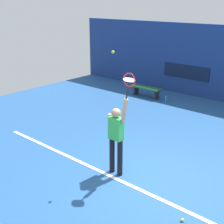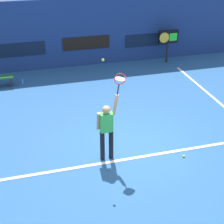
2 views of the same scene
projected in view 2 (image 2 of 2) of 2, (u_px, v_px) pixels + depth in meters
ground_plane at (131, 147)px, 9.76m from camera, size 18.00×18.00×0.00m
back_wall at (85, 33)px, 14.93m from camera, size 18.00×0.20×3.11m
sponsor_banner_center at (86, 43)px, 15.05m from camera, size 2.20×0.03×0.60m
sponsor_banner_portside at (20, 50)px, 14.41m from camera, size 2.20×0.03×0.60m
sponsor_banner_starboard at (147, 40)px, 15.77m from camera, size 2.20×0.03×0.60m
court_baseline at (137, 158)px, 9.29m from camera, size 10.00×0.10×0.01m
court_sideline at (217, 101)px, 12.34m from camera, size 0.10×7.00×0.01m
tennis_player at (107, 128)px, 8.79m from camera, size 0.58×0.31×1.99m
tennis_racket at (120, 80)px, 8.18m from camera, size 0.36×0.27×0.62m
tennis_ball at (103, 60)px, 7.78m from camera, size 0.07×0.07×0.07m
scoreboard_clock at (168, 38)px, 15.35m from camera, size 0.96×0.20×1.57m
water_bottle at (23, 82)px, 13.62m from camera, size 0.07×0.07×0.24m
spare_ball at (184, 156)px, 9.30m from camera, size 0.07×0.07×0.07m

